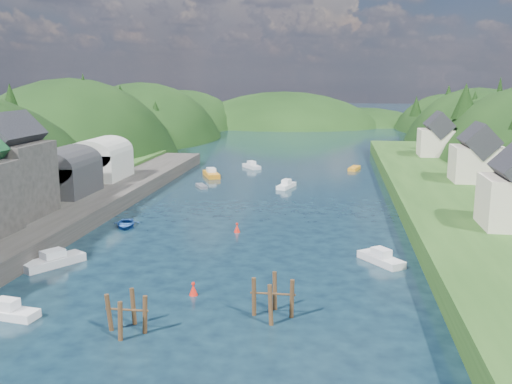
# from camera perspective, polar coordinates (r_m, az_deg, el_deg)

# --- Properties ---
(ground) EXTENTS (600.00, 600.00, 0.00)m
(ground) POSITION_cam_1_polar(r_m,az_deg,el_deg) (87.90, 2.01, 0.25)
(ground) COLOR black
(ground) RESTS_ON ground
(hillside_left) EXTENTS (44.00, 245.56, 52.00)m
(hillside_left) POSITION_cam_1_polar(r_m,az_deg,el_deg) (125.75, -17.58, -0.61)
(hillside_left) COLOR black
(hillside_left) RESTS_ON ground
(far_hills) EXTENTS (103.00, 68.00, 44.00)m
(far_hills) POSITION_cam_1_polar(r_m,az_deg,el_deg) (211.75, 5.87, 3.81)
(far_hills) COLOR black
(far_hills) RESTS_ON ground
(hill_trees) EXTENTS (91.21, 150.85, 12.50)m
(hill_trees) POSITION_cam_1_polar(r_m,az_deg,el_deg) (100.86, 3.30, 8.06)
(hill_trees) COLOR black
(hill_trees) RESTS_ON ground
(quay_left) EXTENTS (12.00, 110.00, 2.00)m
(quay_left) POSITION_cam_1_polar(r_m,az_deg,el_deg) (66.75, -21.93, -3.30)
(quay_left) COLOR #2D2B28
(quay_left) RESTS_ON ground
(boat_sheds) EXTENTS (7.00, 21.00, 7.50)m
(boat_sheds) POSITION_cam_1_polar(r_m,az_deg,el_deg) (83.38, -16.90, 2.83)
(boat_sheds) COLOR #2D2D30
(boat_sheds) RESTS_ON quay_left
(terrace_right) EXTENTS (16.00, 120.00, 2.40)m
(terrace_right) POSITION_cam_1_polar(r_m,az_deg,el_deg) (79.03, 19.54, -0.79)
(terrace_right) COLOR #234719
(terrace_right) RESTS_ON ground
(right_bank_cottages) EXTENTS (9.00, 59.24, 8.41)m
(right_bank_cottages) POSITION_cam_1_polar(r_m,az_deg,el_deg) (86.94, 20.62, 3.31)
(right_bank_cottages) COLOR beige
(right_bank_cottages) RESTS_ON terrace_right
(piling_cluster_near) EXTENTS (3.00, 2.82, 3.26)m
(piling_cluster_near) POSITION_cam_1_polar(r_m,az_deg,el_deg) (40.42, -12.76, -12.11)
(piling_cluster_near) COLOR #382314
(piling_cluster_near) RESTS_ON ground
(piling_cluster_far) EXTENTS (3.28, 3.06, 3.51)m
(piling_cluster_far) POSITION_cam_1_polar(r_m,az_deg,el_deg) (41.75, 1.69, -10.85)
(piling_cluster_far) COLOR #382314
(piling_cluster_far) RESTS_ON ground
(channel_buoy_near) EXTENTS (0.70, 0.70, 1.10)m
(channel_buoy_near) POSITION_cam_1_polar(r_m,az_deg,el_deg) (46.11, -6.28, -9.66)
(channel_buoy_near) COLOR red
(channel_buoy_near) RESTS_ON ground
(channel_buoy_far) EXTENTS (0.70, 0.70, 1.10)m
(channel_buoy_far) POSITION_cam_1_polar(r_m,az_deg,el_deg) (63.69, -1.91, -3.63)
(channel_buoy_far) COLOR red
(channel_buoy_far) RESTS_ON ground
(moored_boats) EXTENTS (34.35, 88.54, 2.51)m
(moored_boats) POSITION_cam_1_polar(r_m,az_deg,el_deg) (55.23, -9.49, -5.93)
(moored_boats) COLOR #C67917
(moored_boats) RESTS_ON ground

